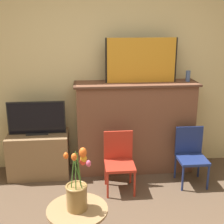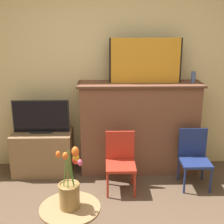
{
  "view_description": "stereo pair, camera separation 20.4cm",
  "coord_description": "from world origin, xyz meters",
  "views": [
    {
      "loc": [
        -0.32,
        -1.76,
        1.9
      ],
      "look_at": [
        -0.04,
        1.24,
        0.98
      ],
      "focal_mm": 50.0,
      "sensor_mm": 36.0,
      "label": 1
    },
    {
      "loc": [
        -0.12,
        -1.77,
        1.9
      ],
      "look_at": [
        -0.04,
        1.24,
        0.98
      ],
      "focal_mm": 50.0,
      "sensor_mm": 36.0,
      "label": 2
    }
  ],
  "objects": [
    {
      "name": "tv_stand",
      "position": [
        -0.89,
        1.87,
        0.27
      ],
      "size": [
        0.73,
        0.43,
        0.54
      ],
      "color": "olive",
      "rests_on": "ground"
    },
    {
      "name": "mantel_candle",
      "position": [
        0.96,
        1.91,
        1.21
      ],
      "size": [
        0.05,
        0.05,
        0.13
      ],
      "color": "#4C6699",
      "rests_on": "fireplace_mantel"
    },
    {
      "name": "chair_blue",
      "position": [
        0.92,
        1.52,
        0.37
      ],
      "size": [
        0.33,
        0.33,
        0.67
      ],
      "color": "navy",
      "rests_on": "ground"
    },
    {
      "name": "side_table",
      "position": [
        -0.39,
        0.38,
        0.3
      ],
      "size": [
        0.49,
        0.49,
        0.46
      ],
      "color": "#99754C",
      "rests_on": "ground"
    },
    {
      "name": "painting",
      "position": [
        0.38,
        1.92,
        1.41
      ],
      "size": [
        0.86,
        0.03,
        0.53
      ],
      "color": "black",
      "rests_on": "fireplace_mantel"
    },
    {
      "name": "fireplace_mantel",
      "position": [
        0.32,
        1.91,
        0.59
      ],
      "size": [
        1.5,
        0.42,
        1.15
      ],
      "color": "brown",
      "rests_on": "ground"
    },
    {
      "name": "wall_back",
      "position": [
        0.0,
        2.13,
        1.35
      ],
      "size": [
        8.0,
        0.06,
        2.7
      ],
      "color": "beige",
      "rests_on": "ground"
    },
    {
      "name": "vase_tulips",
      "position": [
        -0.39,
        0.38,
        0.61
      ],
      "size": [
        0.2,
        0.19,
        0.52
      ],
      "color": "olive",
      "rests_on": "side_table"
    },
    {
      "name": "chair_red",
      "position": [
        0.06,
        1.44,
        0.37
      ],
      "size": [
        0.33,
        0.33,
        0.67
      ],
      "color": "#B22D1E",
      "rests_on": "ground"
    },
    {
      "name": "tv_monitor",
      "position": [
        -0.89,
        1.87,
        0.73
      ],
      "size": [
        0.69,
        0.12,
        0.4
      ],
      "color": "black",
      "rests_on": "tv_stand"
    }
  ]
}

